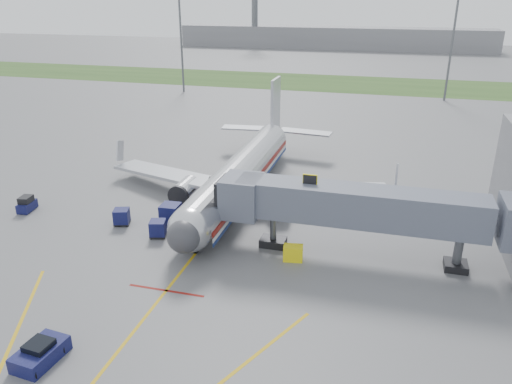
% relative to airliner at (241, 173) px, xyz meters
% --- Properties ---
extents(ground, '(400.00, 400.00, 0.00)m').
position_rel_airliner_xyz_m(ground, '(-0.00, -15.25, -2.65)').
color(ground, '#565659').
rests_on(ground, ground).
extents(grass_strip, '(300.00, 25.00, 0.01)m').
position_rel_airliner_xyz_m(grass_strip, '(-0.00, 74.75, -2.64)').
color(grass_strip, '#2D4C1E').
rests_on(grass_strip, ground).
extents(apron_markings, '(21.52, 50.00, 0.01)m').
position_rel_airliner_xyz_m(apron_markings, '(-0.00, -22.65, -2.64)').
color(apron_markings, gold).
rests_on(apron_markings, ground).
extents(airliner, '(32.10, 35.67, 10.25)m').
position_rel_airliner_xyz_m(airliner, '(0.00, 0.00, 0.00)').
color(airliner, silver).
rests_on(airliner, ground).
extents(jet_bridge, '(25.30, 4.00, 6.90)m').
position_rel_airliner_xyz_m(jet_bridge, '(12.86, -10.25, 1.82)').
color(jet_bridge, slate).
rests_on(jet_bridge, ground).
extents(light_mast_left, '(2.00, 0.44, 20.40)m').
position_rel_airliner_xyz_m(light_mast_left, '(-30.00, 54.75, 8.13)').
color(light_mast_left, '#595B60').
rests_on(light_mast_left, ground).
extents(light_mast_right, '(2.00, 0.44, 20.40)m').
position_rel_airliner_xyz_m(light_mast_right, '(25.00, 59.75, 8.13)').
color(light_mast_right, '#595B60').
rests_on(light_mast_right, ground).
extents(distant_terminal, '(120.00, 14.00, 8.00)m').
position_rel_airliner_xyz_m(distant_terminal, '(-10.00, 154.75, 1.35)').
color(distant_terminal, slate).
rests_on(distant_terminal, ground).
extents(control_tower, '(4.00, 4.00, 30.00)m').
position_rel_airliner_xyz_m(control_tower, '(-40.00, 149.75, 14.68)').
color(control_tower, '#595B60').
rests_on(control_tower, ground).
extents(pushback_tug, '(2.26, 3.38, 1.34)m').
position_rel_airliner_xyz_m(pushback_tug, '(-4.00, -28.20, -2.09)').
color(pushback_tug, '#0C0E36').
rests_on(pushback_tug, ground).
extents(baggage_tug, '(1.47, 2.35, 1.54)m').
position_rel_airliner_xyz_m(baggage_tug, '(-19.76, -9.55, -1.96)').
color(baggage_tug, '#0C0E36').
rests_on(baggage_tug, ground).
extents(baggage_cart_a, '(1.75, 1.75, 1.53)m').
position_rel_airliner_xyz_m(baggage_cart_a, '(-4.46, -11.28, -1.86)').
color(baggage_cart_a, '#0C0E36').
rests_on(baggage_cart_a, ground).
extents(baggage_cart_b, '(1.79, 1.79, 1.53)m').
position_rel_airliner_xyz_m(baggage_cart_b, '(-8.90, -9.87, -1.86)').
color(baggage_cart_b, '#0C0E36').
rests_on(baggage_cart_b, ground).
extents(baggage_cart_c, '(1.87, 1.87, 1.93)m').
position_rel_airliner_xyz_m(baggage_cart_c, '(-4.49, -8.42, -1.66)').
color(baggage_cart_c, '#0C0E36').
rests_on(baggage_cart_c, ground).
extents(belt_loader, '(1.78, 5.00, 2.41)m').
position_rel_airliner_xyz_m(belt_loader, '(-2.51, -4.10, -2.05)').
color(belt_loader, '#0C0E36').
rests_on(belt_loader, ground).
extents(ground_power_cart, '(1.73, 1.28, 1.27)m').
position_rel_airliner_xyz_m(ground_power_cart, '(8.16, -12.25, -2.02)').
color(ground_power_cart, yellow).
rests_on(ground_power_cart, ground).
extents(ramp_worker, '(0.66, 0.59, 1.51)m').
position_rel_airliner_xyz_m(ramp_worker, '(-3.00, -7.33, -1.89)').
color(ramp_worker, '#8DCB17').
rests_on(ramp_worker, ground).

